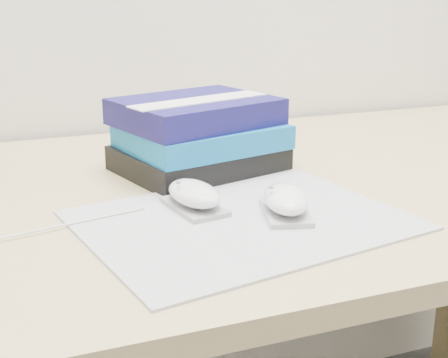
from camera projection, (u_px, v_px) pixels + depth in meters
name	position (u px, v px, depth m)	size (l,w,h in m)	color
desk	(224.00, 296.00, 1.11)	(1.60, 0.80, 0.73)	tan
mousepad	(242.00, 220.00, 0.81)	(0.40, 0.31, 0.00)	#95949C
mouse_rear	(194.00, 196.00, 0.84)	(0.07, 0.11, 0.04)	#9F9FA2
mouse_front	(286.00, 201.00, 0.82)	(0.08, 0.12, 0.04)	#A7A7AA
usb_cable	(65.00, 225.00, 0.79)	(0.00, 0.00, 0.22)	silver
book_stack	(199.00, 135.00, 1.02)	(0.29, 0.25, 0.12)	black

